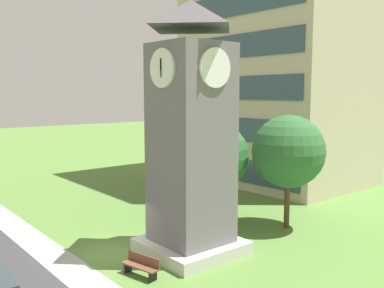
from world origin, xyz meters
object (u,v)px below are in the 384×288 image
at_px(clock_tower, 191,143).
at_px(tree_streetside, 214,157).
at_px(park_bench, 141,266).
at_px(tree_near_tower, 288,152).

distance_m(clock_tower, tree_streetside, 5.86).
bearing_deg(park_bench, tree_near_tower, 90.96).
distance_m(tree_streetside, tree_near_tower, 4.47).
bearing_deg(tree_streetside, tree_near_tower, 26.31).
bearing_deg(tree_near_tower, clock_tower, -95.27).
xyz_separation_m(clock_tower, tree_near_tower, (0.60, 6.51, -0.93)).
height_order(clock_tower, park_bench, clock_tower).
relative_size(tree_streetside, tree_near_tower, 0.92).
distance_m(clock_tower, park_bench, 5.92).
height_order(tree_streetside, tree_near_tower, tree_near_tower).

